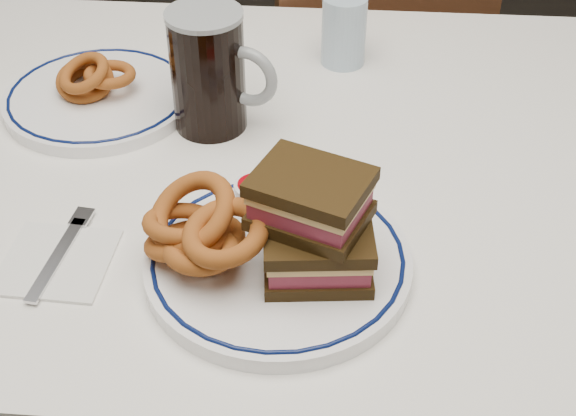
# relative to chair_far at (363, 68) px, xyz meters

# --- Properties ---
(dining_table) EXTENTS (1.27, 0.87, 0.75)m
(dining_table) POSITION_rel_chair_far_xyz_m (-0.22, -0.64, 0.13)
(dining_table) COLOR white
(dining_table) RESTS_ON floor
(chair_far) EXTENTS (0.56, 0.56, 0.95)m
(chair_far) POSITION_rel_chair_far_xyz_m (0.00, 0.00, 0.00)
(chair_far) COLOR #3F2614
(chair_far) RESTS_ON floor
(main_plate) EXTENTS (0.29, 0.29, 0.02)m
(main_plate) POSITION_rel_chair_far_xyz_m (-0.10, -0.86, 0.25)
(main_plate) COLOR white
(main_plate) RESTS_ON dining_table
(reuben_sandwich) EXTENTS (0.14, 0.13, 0.12)m
(reuben_sandwich) POSITION_rel_chair_far_xyz_m (-0.06, -0.88, 0.31)
(reuben_sandwich) COLOR black
(reuben_sandwich) RESTS_ON main_plate
(onion_rings_main) EXTENTS (0.15, 0.14, 0.11)m
(onion_rings_main) POSITION_rel_chair_far_xyz_m (-0.19, -0.87, 0.29)
(onion_rings_main) COLOR brown
(onion_rings_main) RESTS_ON main_plate
(ketchup_ramekin) EXTENTS (0.05, 0.05, 0.03)m
(ketchup_ramekin) POSITION_rel_chair_far_xyz_m (-0.14, -0.77, 0.27)
(ketchup_ramekin) COLOR white
(ketchup_ramekin) RESTS_ON main_plate
(beer_mug) EXTENTS (0.15, 0.10, 0.17)m
(beer_mug) POSITION_rel_chair_far_xyz_m (-0.22, -0.58, 0.32)
(beer_mug) COLOR black
(beer_mug) RESTS_ON dining_table
(water_glass) EXTENTS (0.07, 0.07, 0.11)m
(water_glass) POSITION_rel_chair_far_xyz_m (-0.04, -0.40, 0.29)
(water_glass) COLOR #AAC5DC
(water_glass) RESTS_ON dining_table
(far_plate) EXTENTS (0.27, 0.27, 0.02)m
(far_plate) POSITION_rel_chair_far_xyz_m (-0.39, -0.54, 0.25)
(far_plate) COLOR white
(far_plate) RESTS_ON dining_table
(onion_rings_far) EXTENTS (0.12, 0.10, 0.08)m
(onion_rings_far) POSITION_rel_chair_far_xyz_m (-0.40, -0.54, 0.28)
(onion_rings_far) COLOR brown
(onion_rings_far) RESTS_ON far_plate
(napkin_fork) EXTENTS (0.12, 0.16, 0.01)m
(napkin_fork) POSITION_rel_chair_far_xyz_m (-0.35, -0.87, 0.24)
(napkin_fork) COLOR white
(napkin_fork) RESTS_ON dining_table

